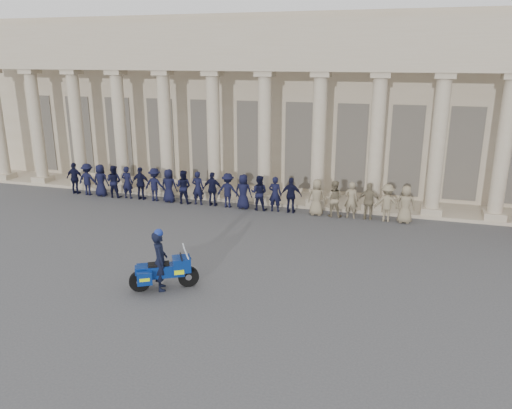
# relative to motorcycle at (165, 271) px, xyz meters

# --- Properties ---
(ground) EXTENTS (90.00, 90.00, 0.00)m
(ground) POSITION_rel_motorcycle_xyz_m (1.64, 2.06, -0.59)
(ground) COLOR #404042
(ground) RESTS_ON ground
(building) EXTENTS (40.00, 12.50, 9.00)m
(building) POSITION_rel_motorcycle_xyz_m (1.64, 16.80, 3.93)
(building) COLOR tan
(building) RESTS_ON ground
(officer_rank) EXTENTS (17.49, 0.63, 1.66)m
(officer_rank) POSITION_rel_motorcycle_xyz_m (-1.49, 8.81, 0.23)
(officer_rank) COLOR black
(officer_rank) RESTS_ON ground
(motorcycle) EXTENTS (1.92, 1.41, 1.37)m
(motorcycle) POSITION_rel_motorcycle_xyz_m (0.00, 0.00, 0.00)
(motorcycle) COLOR black
(motorcycle) RESTS_ON ground
(rider) EXTENTS (0.73, 0.82, 1.98)m
(rider) POSITION_rel_motorcycle_xyz_m (-0.10, -0.06, 0.38)
(rider) COLOR black
(rider) RESTS_ON ground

